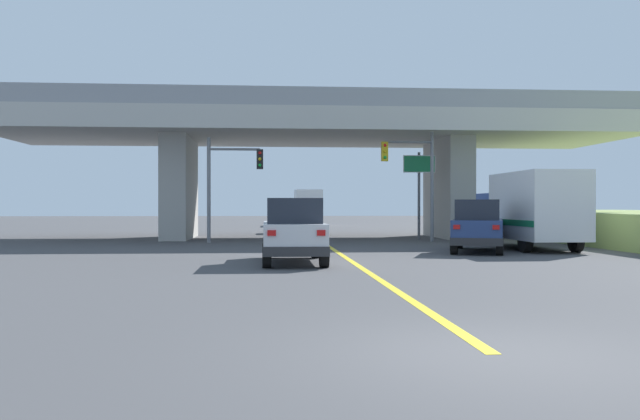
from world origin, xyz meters
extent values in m
plane|color=#424244|center=(0.00, 29.37, 0.00)|extent=(160.00, 160.00, 0.00)
cube|color=#B7B5AD|center=(0.00, 29.37, 6.04)|extent=(34.01, 10.19, 1.13)
cube|color=#A8A69F|center=(-7.44, 29.37, 2.74)|extent=(1.36, 6.11, 5.47)
cube|color=#A8A69F|center=(7.44, 29.37, 2.74)|extent=(1.36, 6.11, 5.47)
cube|color=gray|center=(0.00, 24.43, 7.05)|extent=(34.01, 0.20, 0.90)
cube|color=gray|center=(0.00, 34.32, 7.05)|extent=(34.01, 0.20, 0.90)
cube|color=yellow|center=(0.00, 13.22, 0.00)|extent=(0.20, 26.44, 0.01)
cube|color=silver|center=(-1.89, 13.32, 0.81)|extent=(1.85, 4.65, 0.90)
cube|color=#1E232D|center=(-1.89, 12.97, 1.64)|extent=(1.63, 2.56, 0.76)
cube|color=#2D2D30|center=(-1.89, 11.04, 0.50)|extent=(1.89, 0.20, 0.28)
cube|color=red|center=(-2.59, 10.97, 1.03)|extent=(0.24, 0.06, 0.16)
cube|color=red|center=(-1.20, 10.97, 1.03)|extent=(0.24, 0.06, 0.16)
cylinder|color=black|center=(-2.72, 15.10, 0.36)|extent=(0.26, 0.72, 0.72)
cylinder|color=black|center=(-1.07, 15.10, 0.36)|extent=(0.26, 0.72, 0.72)
cylinder|color=black|center=(-2.72, 11.54, 0.36)|extent=(0.26, 0.72, 0.72)
cylinder|color=black|center=(-1.07, 11.54, 0.36)|extent=(0.26, 0.72, 0.72)
cube|color=navy|center=(5.50, 17.78, 0.81)|extent=(3.27, 5.04, 0.90)
cube|color=#1E232D|center=(5.38, 17.45, 1.64)|extent=(2.37, 2.97, 0.76)
cube|color=#2D2D30|center=(4.73, 15.61, 0.50)|extent=(1.82, 0.80, 0.28)
cube|color=red|center=(4.07, 15.77, 1.03)|extent=(0.25, 0.14, 0.16)
cube|color=red|center=(5.35, 15.32, 1.03)|extent=(0.25, 0.14, 0.16)
cylinder|color=black|center=(5.33, 19.75, 0.36)|extent=(0.48, 0.77, 0.72)
cylinder|color=black|center=(6.86, 19.22, 0.36)|extent=(0.48, 0.77, 0.72)
cylinder|color=black|center=(4.14, 16.35, 0.36)|extent=(0.48, 0.77, 0.72)
cylinder|color=black|center=(5.66, 15.82, 0.36)|extent=(0.48, 0.77, 0.72)
cube|color=navy|center=(8.15, 21.97, 1.40)|extent=(2.20, 2.00, 1.90)
cube|color=white|center=(8.15, 18.44, 1.79)|extent=(2.31, 5.06, 2.68)
cube|color=#197F4C|center=(8.15, 18.44, 1.12)|extent=(2.33, 4.96, 0.24)
cylinder|color=black|center=(7.15, 21.97, 0.45)|extent=(0.30, 0.90, 0.90)
cylinder|color=black|center=(9.15, 21.97, 0.45)|extent=(0.30, 0.90, 0.90)
cylinder|color=black|center=(7.15, 17.17, 0.45)|extent=(0.30, 0.90, 0.90)
cylinder|color=black|center=(9.15, 17.17, 0.45)|extent=(0.30, 0.90, 0.90)
cube|color=silver|center=(-0.61, 36.65, 0.81)|extent=(1.88, 4.46, 0.90)
cube|color=#1E232D|center=(-0.61, 36.32, 1.64)|extent=(1.66, 2.46, 0.76)
cube|color=#2D2D30|center=(-0.61, 34.47, 0.50)|extent=(1.92, 0.20, 0.28)
cube|color=red|center=(-1.32, 34.40, 1.03)|extent=(0.24, 0.06, 0.16)
cube|color=red|center=(0.10, 34.40, 1.03)|extent=(0.24, 0.06, 0.16)
cylinder|color=black|center=(-1.45, 38.33, 0.36)|extent=(0.26, 0.72, 0.72)
cylinder|color=black|center=(0.23, 38.33, 0.36)|extent=(0.26, 0.72, 0.72)
cylinder|color=black|center=(-1.45, 34.97, 0.36)|extent=(0.26, 0.72, 0.72)
cylinder|color=black|center=(0.23, 34.97, 0.36)|extent=(0.26, 0.72, 0.72)
cylinder|color=slate|center=(5.51, 25.20, 2.80)|extent=(0.18, 0.18, 5.61)
cylinder|color=slate|center=(4.31, 25.20, 4.96)|extent=(2.40, 0.12, 0.12)
cube|color=gold|center=(3.12, 25.20, 4.48)|extent=(0.32, 0.26, 0.96)
sphere|color=red|center=(3.12, 25.05, 4.78)|extent=(0.16, 0.16, 0.16)
sphere|color=gold|center=(3.12, 25.05, 4.48)|extent=(0.16, 0.16, 0.16)
sphere|color=green|center=(3.12, 25.05, 4.18)|extent=(0.16, 0.16, 0.16)
cylinder|color=slate|center=(-5.51, 25.10, 2.55)|extent=(0.18, 0.18, 5.10)
cylinder|color=slate|center=(-4.28, 25.10, 4.54)|extent=(2.47, 0.12, 0.12)
cube|color=black|center=(-3.05, 25.10, 4.06)|extent=(0.32, 0.26, 0.96)
sphere|color=red|center=(-3.05, 24.95, 4.36)|extent=(0.16, 0.16, 0.16)
sphere|color=gold|center=(-3.05, 24.95, 4.06)|extent=(0.16, 0.16, 0.16)
sphere|color=green|center=(-3.05, 24.95, 3.76)|extent=(0.16, 0.16, 0.16)
cylinder|color=#56595E|center=(5.17, 26.60, 2.28)|extent=(0.14, 0.14, 4.56)
cube|color=#197242|center=(5.17, 26.54, 3.96)|extent=(1.60, 0.08, 0.82)
cube|color=white|center=(5.17, 26.53, 3.96)|extent=(1.68, 0.04, 0.90)
cube|color=navy|center=(1.01, 56.34, 1.40)|extent=(2.20, 2.00, 1.90)
cube|color=silver|center=(1.01, 52.78, 1.82)|extent=(2.31, 5.10, 2.75)
cube|color=#195999|center=(1.01, 52.78, 1.14)|extent=(2.33, 5.00, 0.24)
cylinder|color=black|center=(0.01, 56.34, 0.45)|extent=(0.30, 0.90, 0.90)
cylinder|color=black|center=(2.01, 56.34, 0.45)|extent=(0.30, 0.90, 0.90)
cylinder|color=black|center=(0.01, 51.51, 0.45)|extent=(0.30, 0.90, 0.90)
cylinder|color=black|center=(2.01, 51.51, 0.45)|extent=(0.30, 0.90, 0.90)
camera|label=1|loc=(-2.73, -7.92, 1.80)|focal=37.93mm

